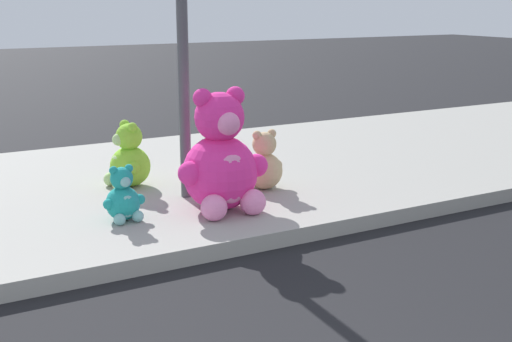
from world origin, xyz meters
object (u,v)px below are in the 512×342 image
(sign_pole, at_px, (182,27))
(plush_lime, at_px, (128,161))
(plush_white, at_px, (214,155))
(plush_teal, at_px, (123,199))
(plush_tan, at_px, (263,165))
(plush_pink_large, at_px, (221,162))

(sign_pole, height_order, plush_lime, sign_pole)
(plush_white, bearing_deg, sign_pole, -134.19)
(plush_lime, distance_m, plush_teal, 1.17)
(plush_tan, xyz_separation_m, plush_teal, (-1.64, -0.32, -0.05))
(plush_pink_large, xyz_separation_m, plush_tan, (0.72, 0.47, -0.21))
(plush_white, xyz_separation_m, plush_tan, (0.23, -0.73, 0.02))
(plush_pink_large, bearing_deg, plush_teal, 170.83)
(plush_tan, height_order, plush_teal, plush_tan)
(plush_white, height_order, plush_tan, plush_tan)
(sign_pole, relative_size, plush_pink_large, 2.73)
(plush_pink_large, relative_size, plush_tan, 1.84)
(plush_tan, bearing_deg, plush_white, 107.62)
(plush_white, relative_size, plush_teal, 1.15)
(plush_pink_large, height_order, plush_lime, plush_pink_large)
(plush_teal, bearing_deg, plush_lime, 69.47)
(plush_pink_large, relative_size, plush_lime, 1.65)
(plush_lime, bearing_deg, plush_teal, -110.53)
(plush_lime, relative_size, plush_teal, 1.38)
(plush_white, distance_m, plush_teal, 1.76)
(plush_lime, height_order, plush_tan, plush_lime)
(plush_pink_large, bearing_deg, plush_tan, 33.27)
(sign_pole, height_order, plush_tan, sign_pole)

